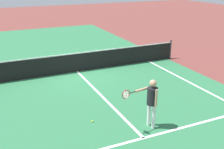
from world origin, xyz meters
The scene contains 7 objects.
ground_plane centered at (0.00, 0.00, 0.00)m, with size 60.00×60.00×0.00m, color brown.
court_surface_inbounds centered at (0.00, 0.00, 0.00)m, with size 10.62×24.40×0.00m, color #2D7247.
line_service_near centered at (0.00, -6.40, 0.00)m, with size 8.22×0.10×0.01m, color white.
line_center_service centered at (0.00, -3.20, 0.00)m, with size 0.10×6.40×0.01m, color white.
net centered at (0.00, 0.00, 0.49)m, with size 11.08×0.09×1.07m.
player_near centered at (0.51, -5.92, 0.98)m, with size 1.20×0.41×1.58m.
tennis_ball_mid_court centered at (-1.04, -4.91, 0.03)m, with size 0.07×0.07×0.07m, color #CCE033.
Camera 1 is at (-3.71, -12.33, 4.55)m, focal length 44.10 mm.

